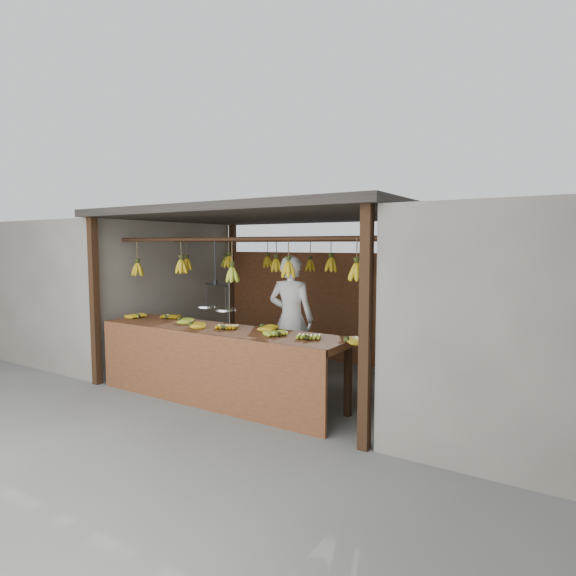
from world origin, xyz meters
The scene contains 9 objects.
ground centered at (0.00, 0.00, 0.00)m, with size 80.00×80.00×0.00m, color #5B5B57.
stall centered at (0.00, 0.33, 1.97)m, with size 4.30×3.30×2.40m.
neighbor_left centered at (-3.60, 0.00, 1.15)m, with size 3.00×3.00×2.30m, color slate.
neighbor_right centered at (3.60, 0.00, 1.15)m, with size 3.00×3.00×2.30m, color slate.
counter centered at (-0.11, -1.23, 0.71)m, with size 3.59×0.77×0.96m.
hanging_bananas centered at (-0.02, 0.01, 1.62)m, with size 3.61×2.22×0.39m.
balance_scale centered at (-0.25, -1.00, 1.18)m, with size 0.67×0.36×0.88m.
vendor centered at (0.21, 0.05, 0.89)m, with size 0.65×0.43×1.79m, color white.
bag_bundles centered at (1.94, 1.35, 1.01)m, with size 0.08×0.26×1.16m.
Camera 1 is at (3.76, -5.59, 1.93)m, focal length 30.00 mm.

